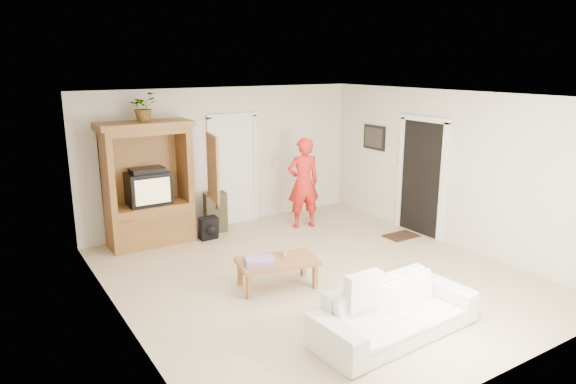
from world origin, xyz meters
The scene contains 19 objects.
floor centered at (0.00, 0.00, 0.00)m, with size 6.00×6.00×0.00m, color tan.
ceiling centered at (0.00, 0.00, 2.60)m, with size 6.00×6.00×0.00m, color white.
wall_back centered at (0.00, 3.00, 1.30)m, with size 5.50×5.50×0.00m, color silver.
wall_front centered at (0.00, -3.00, 1.30)m, with size 5.50×5.50×0.00m, color silver.
wall_left centered at (-2.75, 0.00, 1.30)m, with size 6.00×6.00×0.00m, color silver.
wall_right centered at (2.75, 0.00, 1.30)m, with size 6.00×6.00×0.00m, color silver.
armoire centered at (-1.58, 2.66, 0.91)m, with size 1.82×1.14×2.10m.
door_back centered at (0.15, 2.97, 1.02)m, with size 0.85×0.05×2.04m, color white.
doorway_right centered at (2.73, 0.60, 1.02)m, with size 0.05×0.90×2.04m, color black.
framed_picture centered at (2.73, 1.90, 1.60)m, with size 0.03×0.60×0.48m, color black.
doormat centered at (2.30, 0.60, 0.01)m, with size 0.60×0.40×0.02m, color #382316.
plant centered at (-1.60, 2.63, 2.34)m, with size 0.43×0.37×0.48m, color #4C7238.
man centered at (1.13, 2.02, 0.85)m, with size 0.62×0.41×1.71m, color red.
sofa centered at (-0.23, -1.86, 0.30)m, with size 2.02×0.79×0.59m, color silver.
coffee_table centered at (-0.69, -0.03, 0.35)m, with size 1.19×0.81×0.40m.
towel centered at (-0.96, -0.03, 0.44)m, with size 0.38×0.28×0.08m, color #E74D9F.
candle centered at (-0.54, 0.02, 0.45)m, with size 0.08×0.08×0.10m, color tan.
backpack_black centered at (-0.69, 2.31, 0.20)m, with size 0.32×0.19×0.39m, color black, non-canonical shape.
backpack_olive centered at (-0.39, 2.66, 0.37)m, with size 0.39×0.28×0.73m, color #47442B, non-canonical shape.
Camera 1 is at (-4.10, -5.69, 3.04)m, focal length 32.00 mm.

